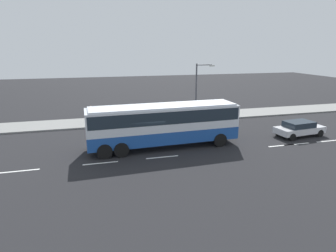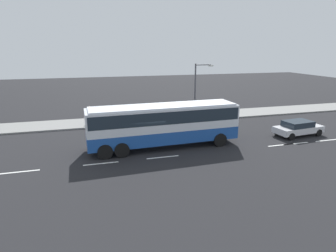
% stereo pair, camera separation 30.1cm
% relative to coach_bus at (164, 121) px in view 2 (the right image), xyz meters
% --- Properties ---
extents(ground_plane, '(120.00, 120.00, 0.00)m').
position_rel_coach_bus_xyz_m(ground_plane, '(-1.44, -0.17, -2.13)').
color(ground_plane, black).
extents(sidewalk_curb, '(80.00, 4.00, 0.15)m').
position_rel_coach_bus_xyz_m(sidewalk_curb, '(-1.44, 9.14, -2.05)').
color(sidewalk_curb, gray).
rests_on(sidewalk_curb, ground_plane).
extents(lane_centreline, '(32.88, 0.16, 0.01)m').
position_rel_coach_bus_xyz_m(lane_centreline, '(0.28, -2.18, -2.12)').
color(lane_centreline, white).
rests_on(lane_centreline, ground_plane).
extents(coach_bus, '(12.03, 3.14, 3.43)m').
position_rel_coach_bus_xyz_m(coach_bus, '(0.00, 0.00, 0.00)').
color(coach_bus, '#1E4C9E').
rests_on(coach_bus, ground_plane).
extents(car_silver_hatch, '(4.67, 2.31, 1.38)m').
position_rel_coach_bus_xyz_m(car_silver_hatch, '(12.55, -0.29, -1.38)').
color(car_silver_hatch, silver).
rests_on(car_silver_hatch, ground_plane).
extents(pedestrian_near_curb, '(0.32, 0.32, 1.63)m').
position_rel_coach_bus_xyz_m(pedestrian_near_curb, '(2.37, 7.63, -1.04)').
color(pedestrian_near_curb, brown).
rests_on(pedestrian_near_curb, sidewalk_curb).
extents(pedestrian_at_crossing, '(0.32, 0.32, 1.73)m').
position_rel_coach_bus_xyz_m(pedestrian_at_crossing, '(-5.59, 9.21, -0.98)').
color(pedestrian_at_crossing, black).
rests_on(pedestrian_at_crossing, sidewalk_curb).
extents(street_lamp, '(2.04, 0.24, 6.00)m').
position_rel_coach_bus_xyz_m(street_lamp, '(5.69, 7.45, 1.56)').
color(street_lamp, '#47474C').
rests_on(street_lamp, sidewalk_curb).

